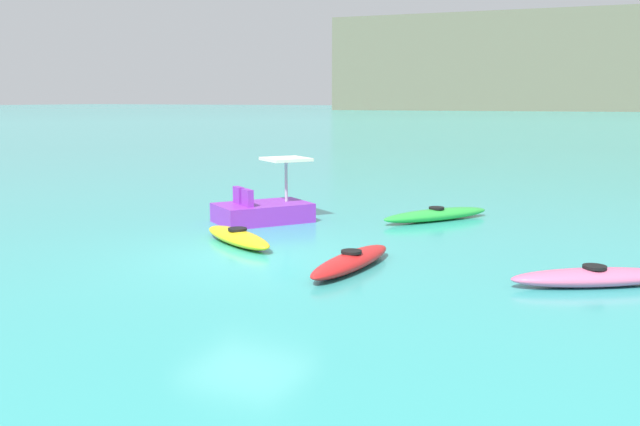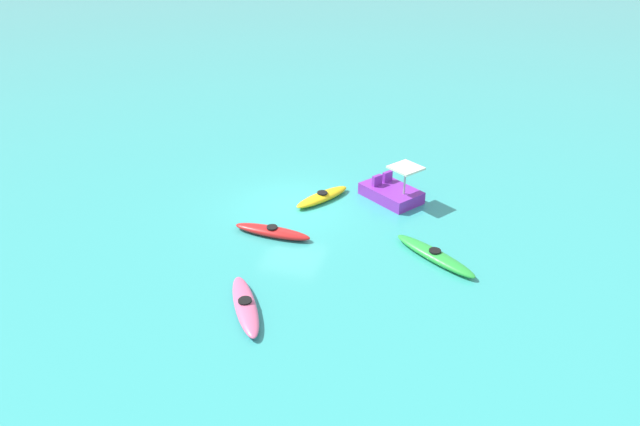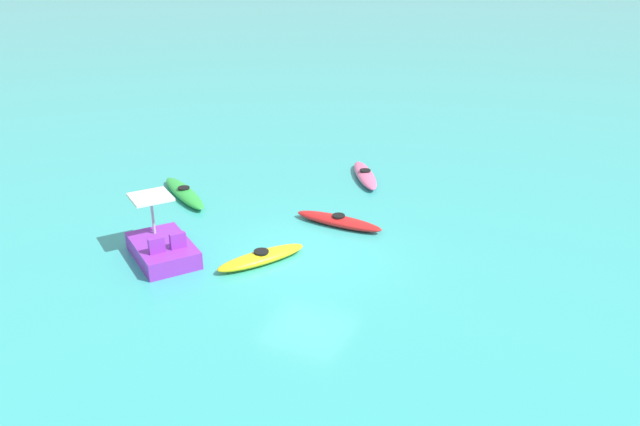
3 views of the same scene
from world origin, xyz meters
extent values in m
plane|color=#38ADA8|center=(0.00, 0.00, 0.00)|extent=(600.00, 600.00, 0.00)
ellipsoid|color=yellow|center=(-0.86, 1.03, 0.16)|extent=(2.70, 1.95, 0.32)
cylinder|color=black|center=(-0.86, 1.03, 0.35)|extent=(0.58, 0.58, 0.05)
ellipsoid|color=pink|center=(6.62, 0.90, 0.16)|extent=(2.87, 2.17, 0.32)
cylinder|color=black|center=(6.62, 0.90, 0.35)|extent=(0.56, 0.56, 0.05)
ellipsoid|color=red|center=(2.36, 0.09, 0.16)|extent=(0.77, 2.99, 0.32)
cylinder|color=black|center=(2.36, 0.09, 0.35)|extent=(0.42, 0.42, 0.05)
ellipsoid|color=green|center=(2.22, 5.96, 0.16)|extent=(2.43, 3.17, 0.32)
cylinder|color=black|center=(2.22, 5.96, 0.35)|extent=(0.57, 0.57, 0.05)
cube|color=purple|center=(-1.84, 3.70, 0.25)|extent=(2.60, 2.83, 0.50)
cube|color=purple|center=(-2.40, 3.41, 0.72)|extent=(0.45, 0.38, 0.44)
cube|color=purple|center=(-1.90, 3.07, 0.72)|extent=(0.45, 0.38, 0.44)
cylinder|color=#B2B2B7|center=(-1.44, 4.27, 1.05)|extent=(0.08, 0.08, 1.10)
cube|color=silver|center=(-1.44, 4.27, 1.64)|extent=(1.53, 1.53, 0.08)
camera|label=1|loc=(7.56, -11.58, 3.23)|focal=38.43mm
camera|label=2|loc=(18.47, 6.85, 10.45)|focal=30.99mm
camera|label=3|loc=(-14.77, -7.43, 8.59)|focal=36.40mm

